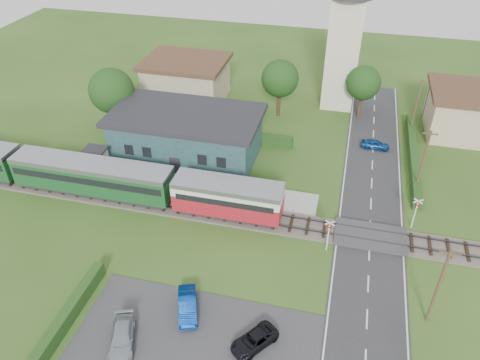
% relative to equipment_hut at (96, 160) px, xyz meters
% --- Properties ---
extents(ground, '(120.00, 120.00, 0.00)m').
position_rel_equipment_hut_xyz_m(ground, '(18.00, -5.20, -1.75)').
color(ground, '#2D4C19').
extents(railway_track, '(76.00, 3.20, 0.49)m').
position_rel_equipment_hut_xyz_m(railway_track, '(18.00, -3.20, -1.64)').
color(railway_track, '#4C443D').
rests_on(railway_track, ground).
extents(road, '(6.00, 70.00, 0.05)m').
position_rel_equipment_hut_xyz_m(road, '(28.00, -5.20, -1.72)').
color(road, '#28282B').
rests_on(road, ground).
extents(car_park, '(17.00, 9.00, 0.08)m').
position_rel_equipment_hut_xyz_m(car_park, '(16.50, -17.20, -1.71)').
color(car_park, '#333335').
rests_on(car_park, ground).
extents(crossing_deck, '(6.20, 3.40, 0.45)m').
position_rel_equipment_hut_xyz_m(crossing_deck, '(28.00, -3.20, -1.52)').
color(crossing_deck, '#333335').
rests_on(crossing_deck, ground).
extents(platform, '(30.00, 3.00, 0.45)m').
position_rel_equipment_hut_xyz_m(platform, '(8.00, 0.00, -1.52)').
color(platform, gray).
rests_on(platform, ground).
extents(equipment_hut, '(2.30, 2.30, 2.55)m').
position_rel_equipment_hut_xyz_m(equipment_hut, '(0.00, 0.00, 0.00)').
color(equipment_hut, beige).
rests_on(equipment_hut, platform).
extents(station_building, '(16.00, 9.00, 5.30)m').
position_rel_equipment_hut_xyz_m(station_building, '(8.00, 5.79, 0.95)').
color(station_building, '#223840').
rests_on(station_building, ground).
extents(train, '(43.20, 2.90, 3.40)m').
position_rel_equipment_hut_xyz_m(train, '(-1.72, -3.20, 0.43)').
color(train, '#232328').
rests_on(train, ground).
extents(church_tower, '(6.00, 6.00, 17.60)m').
position_rel_equipment_hut_xyz_m(church_tower, '(23.00, 22.80, 8.48)').
color(church_tower, beige).
rests_on(church_tower, ground).
extents(house_west, '(10.80, 8.80, 5.50)m').
position_rel_equipment_hut_xyz_m(house_west, '(3.00, 19.80, 1.04)').
color(house_west, tan).
rests_on(house_west, ground).
extents(house_east, '(8.80, 8.80, 5.50)m').
position_rel_equipment_hut_xyz_m(house_east, '(38.00, 18.80, 1.05)').
color(house_east, tan).
rests_on(house_east, ground).
extents(hedge_carpark, '(0.80, 9.00, 1.20)m').
position_rel_equipment_hut_xyz_m(hedge_carpark, '(7.00, -17.20, -1.15)').
color(hedge_carpark, '#193814').
rests_on(hedge_carpark, ground).
extents(hedge_roadside, '(0.80, 18.00, 1.20)m').
position_rel_equipment_hut_xyz_m(hedge_roadside, '(32.20, 10.80, -1.15)').
color(hedge_roadside, '#193814').
rests_on(hedge_roadside, ground).
extents(hedge_station, '(22.00, 0.80, 1.30)m').
position_rel_equipment_hut_xyz_m(hedge_station, '(8.00, 10.30, -1.10)').
color(hedge_station, '#193814').
rests_on(hedge_station, ground).
extents(tree_a, '(5.20, 5.20, 8.00)m').
position_rel_equipment_hut_xyz_m(tree_a, '(-2.00, 8.80, 3.63)').
color(tree_a, '#332316').
rests_on(tree_a, ground).
extents(tree_b, '(4.60, 4.60, 7.34)m').
position_rel_equipment_hut_xyz_m(tree_b, '(16.00, 17.80, 3.27)').
color(tree_b, '#332316').
rests_on(tree_b, ground).
extents(tree_c, '(4.20, 4.20, 6.78)m').
position_rel_equipment_hut_xyz_m(tree_c, '(26.00, 19.80, 2.91)').
color(tree_c, '#332316').
rests_on(tree_c, ground).
extents(utility_pole_b, '(1.40, 0.22, 7.00)m').
position_rel_equipment_hut_xyz_m(utility_pole_b, '(32.20, -11.20, 1.88)').
color(utility_pole_b, '#473321').
rests_on(utility_pole_b, ground).
extents(utility_pole_c, '(1.40, 0.22, 7.00)m').
position_rel_equipment_hut_xyz_m(utility_pole_c, '(32.20, 4.80, 1.88)').
color(utility_pole_c, '#473321').
rests_on(utility_pole_c, ground).
extents(utility_pole_d, '(1.40, 0.22, 7.00)m').
position_rel_equipment_hut_xyz_m(utility_pole_d, '(32.20, 16.80, 1.88)').
color(utility_pole_d, '#473321').
rests_on(utility_pole_d, ground).
extents(crossing_signal_near, '(0.84, 0.28, 3.28)m').
position_rel_equipment_hut_xyz_m(crossing_signal_near, '(24.40, -5.61, 0.39)').
color(crossing_signal_near, silver).
rests_on(crossing_signal_near, ground).
extents(crossing_signal_far, '(0.84, 0.28, 3.28)m').
position_rel_equipment_hut_xyz_m(crossing_signal_far, '(31.60, -0.81, 0.39)').
color(crossing_signal_far, silver).
rests_on(crossing_signal_far, ground).
extents(streetlamp_west, '(0.30, 0.30, 5.15)m').
position_rel_equipment_hut_xyz_m(streetlamp_west, '(-4.00, 14.80, 1.29)').
color(streetlamp_west, '#3F3F47').
rests_on(streetlamp_west, ground).
extents(streetlamp_east, '(0.30, 0.30, 5.15)m').
position_rel_equipment_hut_xyz_m(streetlamp_east, '(34.00, 21.80, 1.29)').
color(streetlamp_east, '#3F3F47').
rests_on(streetlamp_east, ground).
extents(car_on_road, '(3.18, 1.36, 1.07)m').
position_rel_equipment_hut_xyz_m(car_on_road, '(28.16, 12.38, -1.16)').
color(car_on_road, navy).
rests_on(car_on_road, road).
extents(car_park_blue, '(2.54, 3.97, 1.23)m').
position_rel_equipment_hut_xyz_m(car_park_blue, '(15.11, -14.70, -1.05)').
color(car_park_blue, navy).
rests_on(car_park_blue, car_park).
extents(car_park_silver, '(2.89, 4.31, 1.16)m').
position_rel_equipment_hut_xyz_m(car_park_silver, '(11.64, -18.37, -1.09)').
color(car_park_silver, '#929AA3').
rests_on(car_park_silver, car_park).
extents(car_park_dark, '(3.41, 3.81, 0.98)m').
position_rel_equipment_hut_xyz_m(car_park_dark, '(20.49, -16.33, -1.18)').
color(car_park_dark, black).
rests_on(car_park_dark, car_park).
extents(pedestrian_near, '(0.72, 0.60, 1.68)m').
position_rel_equipment_hut_xyz_m(pedestrian_near, '(16.80, -0.69, -0.46)').
color(pedestrian_near, gray).
rests_on(pedestrian_near, platform).
extents(pedestrian_far, '(0.88, 1.00, 1.72)m').
position_rel_equipment_hut_xyz_m(pedestrian_far, '(3.38, -0.29, -0.44)').
color(pedestrian_far, gray).
rests_on(pedestrian_far, platform).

